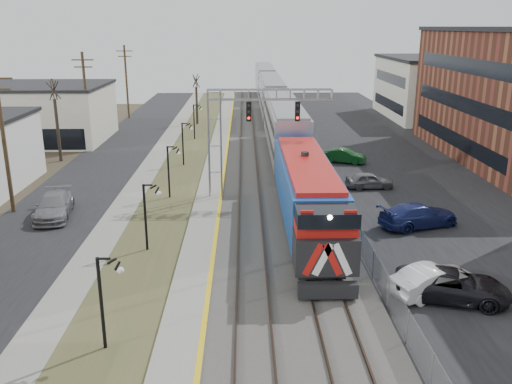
{
  "coord_description": "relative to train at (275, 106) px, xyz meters",
  "views": [
    {
      "loc": [
        1.64,
        -11.14,
        12.47
      ],
      "look_at": [
        2.37,
        20.94,
        2.6
      ],
      "focal_mm": 38.0,
      "sensor_mm": 36.0,
      "label": 1
    }
  ],
  "objects": [
    {
      "name": "track_near",
      "position": [
        -3.5,
        -20.91,
        -2.64
      ],
      "size": [
        1.58,
        120.0,
        0.15
      ],
      "color": "#2D2119",
      "rests_on": "ballast_bed"
    },
    {
      "name": "bare_trees",
      "position": [
        -18.16,
        -17.0,
        -0.22
      ],
      "size": [
        12.3,
        42.3,
        5.95
      ],
      "color": "#382D23",
      "rests_on": "ground"
    },
    {
      "name": "street_west",
      "position": [
        -17.0,
        -20.91,
        -2.9
      ],
      "size": [
        7.0,
        120.0,
        0.04
      ],
      "primitive_type": "cube",
      "color": "black",
      "rests_on": "ground"
    },
    {
      "name": "car_lot_c",
      "position": [
        5.93,
        -44.18,
        -2.19
      ],
      "size": [
        5.75,
        3.83,
        1.47
      ],
      "primitive_type": "imported",
      "rotation": [
        0.0,
        0.0,
        1.28
      ],
      "color": "black",
      "rests_on": "ground"
    },
    {
      "name": "grass_median",
      "position": [
        -9.5,
        -20.91,
        -2.89
      ],
      "size": [
        4.0,
        120.0,
        0.06
      ],
      "primitive_type": "cube",
      "color": "#414A27",
      "rests_on": "ground"
    },
    {
      "name": "train",
      "position": [
        0.0,
        0.0,
        0.0
      ],
      "size": [
        3.0,
        85.85,
        5.33
      ],
      "color": "#13479E",
      "rests_on": "ground"
    },
    {
      "name": "car_lot_d",
      "position": [
        7.36,
        -34.46,
        -2.15
      ],
      "size": [
        5.72,
        3.77,
        1.54
      ],
      "primitive_type": "imported",
      "rotation": [
        0.0,
        0.0,
        1.9
      ],
      "color": "navy",
      "rests_on": "ground"
    },
    {
      "name": "car_lot_b",
      "position": [
        5.26,
        -43.69,
        -2.18
      ],
      "size": [
        4.72,
        3.17,
        1.47
      ],
      "primitive_type": "imported",
      "rotation": [
        0.0,
        0.0,
        1.97
      ],
      "color": "white",
      "rests_on": "ground"
    },
    {
      "name": "platform",
      "position": [
        -6.5,
        -20.91,
        -2.8
      ],
      "size": [
        2.0,
        120.0,
        0.24
      ],
      "primitive_type": "cube",
      "color": "gray",
      "rests_on": "ground"
    },
    {
      "name": "utility_poles",
      "position": [
        -20.0,
        -30.91,
        2.08
      ],
      "size": [
        0.28,
        80.28,
        10.0
      ],
      "color": "#4C3823",
      "rests_on": "ground"
    },
    {
      "name": "sidewalk",
      "position": [
        -12.5,
        -20.91,
        -2.88
      ],
      "size": [
        2.0,
        120.0,
        0.08
      ],
      "primitive_type": "cube",
      "color": "gray",
      "rests_on": "ground"
    },
    {
      "name": "track_far",
      "position": [
        -0.0,
        -20.91,
        -2.64
      ],
      "size": [
        1.58,
        120.0,
        0.15
      ],
      "color": "#2D2119",
      "rests_on": "ballast_bed"
    },
    {
      "name": "ballast_bed",
      "position": [
        -1.5,
        -20.91,
        -2.82
      ],
      "size": [
        8.0,
        120.0,
        0.2
      ],
      "primitive_type": "cube",
      "color": "#595651",
      "rests_on": "ground"
    },
    {
      "name": "signal_gantry",
      "position": [
        -4.28,
        -27.92,
        2.67
      ],
      "size": [
        9.0,
        1.07,
        8.15
      ],
      "color": "gray",
      "rests_on": "ground"
    },
    {
      "name": "car_lot_f",
      "position": [
        5.64,
        -17.38,
        -2.26
      ],
      "size": [
        4.22,
        2.79,
        1.32
      ],
      "primitive_type": "imported",
      "rotation": [
        0.0,
        0.0,
        1.19
      ],
      "color": "#0C3F17",
      "rests_on": "ground"
    },
    {
      "name": "car_street_b",
      "position": [
        -16.75,
        -32.04,
        -2.14
      ],
      "size": [
        3.0,
        5.63,
        1.55
      ],
      "primitive_type": "imported",
      "rotation": [
        0.0,
        0.0,
        0.16
      ],
      "color": "gray",
      "rests_on": "ground"
    },
    {
      "name": "car_lot_e",
      "position": [
        6.14,
        -25.81,
        -2.28
      ],
      "size": [
        3.84,
        1.69,
        1.29
      ],
      "primitive_type": "imported",
      "rotation": [
        0.0,
        0.0,
        1.62
      ],
      "color": "slate",
      "rests_on": "ground"
    },
    {
      "name": "platform_edge",
      "position": [
        -5.62,
        -20.91,
        -2.67
      ],
      "size": [
        0.24,
        120.0,
        0.01
      ],
      "primitive_type": "cube",
      "color": "gold",
      "rests_on": "platform"
    },
    {
      "name": "fence",
      "position": [
        2.7,
        -20.91,
        -2.12
      ],
      "size": [
        0.04,
        120.0,
        1.6
      ],
      "primitive_type": "cube",
      "color": "gray",
      "rests_on": "ground"
    },
    {
      "name": "parking_lot",
      "position": [
        10.5,
        -20.91,
        -2.9
      ],
      "size": [
        16.0,
        120.0,
        0.04
      ],
      "primitive_type": "cube",
      "color": "black",
      "rests_on": "ground"
    },
    {
      "name": "lampposts",
      "position": [
        -9.5,
        -37.63,
        -0.92
      ],
      "size": [
        0.14,
        62.14,
        4.0
      ],
      "color": "black",
      "rests_on": "ground"
    }
  ]
}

